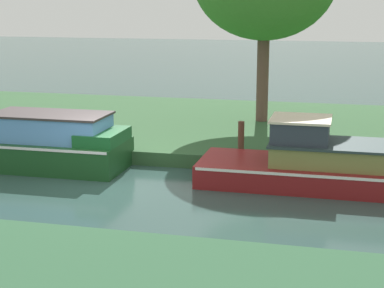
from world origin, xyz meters
TOP-DOWN VIEW (x-y plane):
  - ground_plane at (0.00, 0.00)m, footprint 120.00×120.00m
  - riverbank_far at (0.00, 7.00)m, footprint 72.00×10.00m
  - maroon_barge at (6.08, 1.20)m, footprint 7.61×2.22m
  - forest_narrowboat at (-2.04, 1.20)m, footprint 4.24×2.04m
  - mooring_post_far at (3.00, 2.75)m, footprint 0.18×0.18m

SIDE VIEW (x-z plane):
  - ground_plane at x=0.00m, z-range 0.00..0.00m
  - riverbank_far at x=0.00m, z-range 0.00..0.40m
  - maroon_barge at x=6.08m, z-range -0.31..1.42m
  - forest_narrowboat at x=-2.04m, z-range -0.08..1.47m
  - mooring_post_far at x=3.00m, z-range 0.40..1.26m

